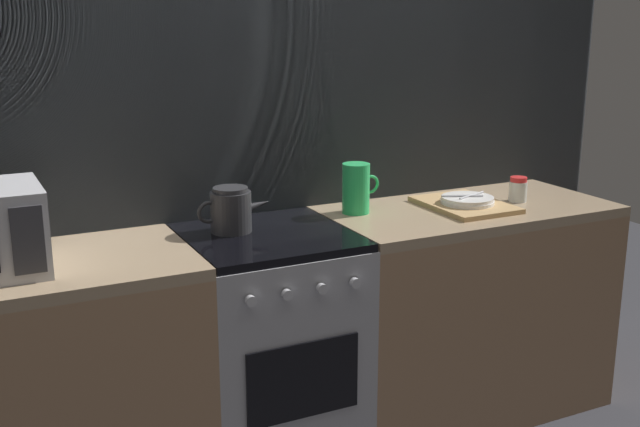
# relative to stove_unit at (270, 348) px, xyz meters

# --- Properties ---
(back_wall) EXTENTS (3.60, 0.05, 2.40)m
(back_wall) POSITION_rel_stove_unit_xyz_m (0.00, 0.32, 0.75)
(back_wall) COLOR gray
(back_wall) RESTS_ON ground_plane
(counter_left) EXTENTS (1.20, 0.60, 0.90)m
(counter_left) POSITION_rel_stove_unit_xyz_m (-0.90, 0.00, 0.00)
(counter_left) COLOR #997251
(counter_left) RESTS_ON ground_plane
(stove_unit) EXTENTS (0.60, 0.63, 0.90)m
(stove_unit) POSITION_rel_stove_unit_xyz_m (0.00, 0.00, 0.00)
(stove_unit) COLOR #9E9EA3
(stove_unit) RESTS_ON ground_plane
(counter_right) EXTENTS (1.20, 0.60, 0.90)m
(counter_right) POSITION_rel_stove_unit_xyz_m (0.90, 0.00, 0.00)
(counter_right) COLOR #997251
(counter_right) RESTS_ON ground_plane
(kettle) EXTENTS (0.28, 0.15, 0.17)m
(kettle) POSITION_rel_stove_unit_xyz_m (-0.11, 0.08, 0.53)
(kettle) COLOR #262628
(kettle) RESTS_ON stove_unit
(pitcher) EXTENTS (0.16, 0.11, 0.20)m
(pitcher) POSITION_rel_stove_unit_xyz_m (0.43, 0.12, 0.55)
(pitcher) COLOR green
(pitcher) RESTS_ON counter_right
(dish_pile) EXTENTS (0.30, 0.40, 0.06)m
(dish_pile) POSITION_rel_stove_unit_xyz_m (0.88, -0.00, 0.47)
(dish_pile) COLOR tan
(dish_pile) RESTS_ON counter_right
(spice_jar) EXTENTS (0.08, 0.08, 0.10)m
(spice_jar) POSITION_rel_stove_unit_xyz_m (1.14, -0.01, 0.50)
(spice_jar) COLOR silver
(spice_jar) RESTS_ON counter_right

